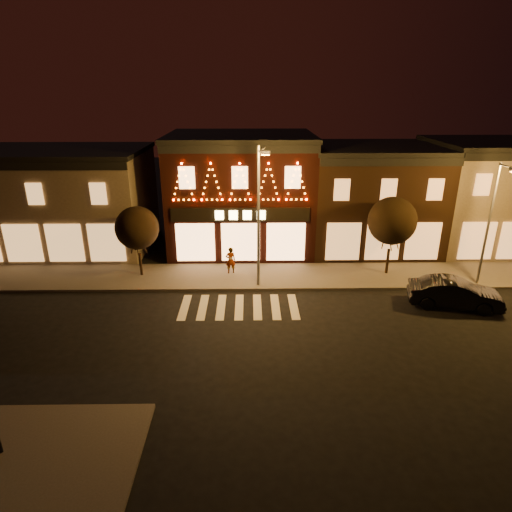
{
  "coord_description": "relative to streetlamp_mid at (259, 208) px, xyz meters",
  "views": [
    {
      "loc": [
        0.6,
        -17.27,
        11.22
      ],
      "look_at": [
        0.93,
        4.0,
        3.0
      ],
      "focal_mm": 30.45,
      "sensor_mm": 36.0,
      "label": 1
    }
  ],
  "objects": [
    {
      "name": "building_pulp",
      "position": [
        -1.15,
        7.62,
        -0.82
      ],
      "size": [
        10.2,
        8.34,
        8.3
      ],
      "color": "black",
      "rests_on": "ground"
    },
    {
      "name": "streetlamp_mid",
      "position": [
        0.0,
        0.0,
        0.0
      ],
      "size": [
        0.68,
        1.89,
        8.23
      ],
      "rotation": [
        0.0,
        0.0,
        -0.2
      ],
      "color": "#59595E",
      "rests_on": "sidewalk_far"
    },
    {
      "name": "building_right_b",
      "position": [
        17.35,
        7.63,
        -1.07
      ],
      "size": [
        9.2,
        8.28,
        7.8
      ],
      "color": "#6D5F4D",
      "rests_on": "ground"
    },
    {
      "name": "tree_right",
      "position": [
        8.23,
        1.9,
        -1.36
      ],
      "size": [
        2.97,
        2.97,
        4.96
      ],
      "rotation": [
        0.0,
        0.0,
        -0.11
      ],
      "color": "black",
      "rests_on": "sidewalk_far"
    },
    {
      "name": "pedestrian",
      "position": [
        -1.78,
        2.05,
        -3.97
      ],
      "size": [
        0.71,
        0.55,
        1.73
      ],
      "primitive_type": "imported",
      "rotation": [
        0.0,
        0.0,
        3.38
      ],
      "color": "gray",
      "rests_on": "sidewalk_far"
    },
    {
      "name": "ground",
      "position": [
        -1.15,
        -6.36,
        -4.98
      ],
      "size": [
        120.0,
        120.0,
        0.0
      ],
      "primitive_type": "plane",
      "color": "black",
      "rests_on": "ground"
    },
    {
      "name": "tree_left",
      "position": [
        -7.45,
        1.84,
        -1.73
      ],
      "size": [
        2.65,
        2.65,
        4.44
      ],
      "rotation": [
        0.0,
        0.0,
        0.07
      ],
      "color": "black",
      "rests_on": "sidewalk_far"
    },
    {
      "name": "sidewalk_far",
      "position": [
        0.85,
        1.64,
        -4.91
      ],
      "size": [
        44.0,
        4.0,
        0.15
      ],
      "primitive_type": "cube",
      "color": "#47423D",
      "rests_on": "ground"
    },
    {
      "name": "dark_sedan",
      "position": [
        10.62,
        -2.48,
        -4.19
      ],
      "size": [
        5.09,
        2.75,
        1.59
      ],
      "primitive_type": "imported",
      "rotation": [
        0.0,
        0.0,
        1.34
      ],
      "color": "black",
      "rests_on": "ground"
    },
    {
      "name": "building_left",
      "position": [
        -14.15,
        7.63,
        -1.32
      ],
      "size": [
        12.2,
        8.28,
        7.3
      ],
      "color": "#6D5F4D",
      "rests_on": "ground"
    },
    {
      "name": "sidewalk_near",
      "position": [
        -7.65,
        -13.86,
        -4.91
      ],
      "size": [
        7.0,
        7.0,
        0.15
      ],
      "primitive_type": "cube",
      "color": "#47423D",
      "rests_on": "ground"
    },
    {
      "name": "building_right_a",
      "position": [
        8.35,
        7.63,
        -1.22
      ],
      "size": [
        9.2,
        8.28,
        7.5
      ],
      "color": "black",
      "rests_on": "ground"
    },
    {
      "name": "streetlamp_right",
      "position": [
        13.28,
        0.02,
        -0.56
      ],
      "size": [
        0.46,
        1.66,
        7.28
      ],
      "rotation": [
        0.0,
        0.0,
        0.04
      ],
      "color": "#59595E",
      "rests_on": "sidewalk_far"
    }
  ]
}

